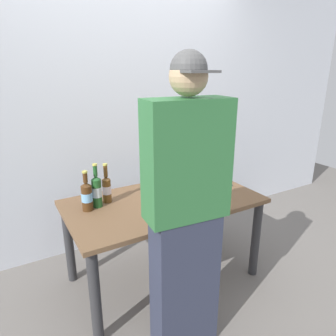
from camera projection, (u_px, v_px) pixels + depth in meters
ground_plane at (164, 276)px, 2.57m from camera, size 8.00×8.00×0.00m
desk at (164, 212)px, 2.39m from camera, size 1.47×0.81×0.70m
laptop at (205, 178)px, 2.70m from camera, size 0.40×0.39×0.19m
beer_bottle_brown at (97, 191)px, 2.20m from camera, size 0.07×0.07×0.33m
beer_bottle_green at (107, 188)px, 2.28m from camera, size 0.07×0.07×0.30m
beer_bottle_dark at (87, 195)px, 2.15m from camera, size 0.08×0.08×0.29m
person_figure at (186, 215)px, 1.70m from camera, size 0.47×0.29×1.75m
back_wall at (121, 109)px, 2.83m from camera, size 6.00×0.10×2.60m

